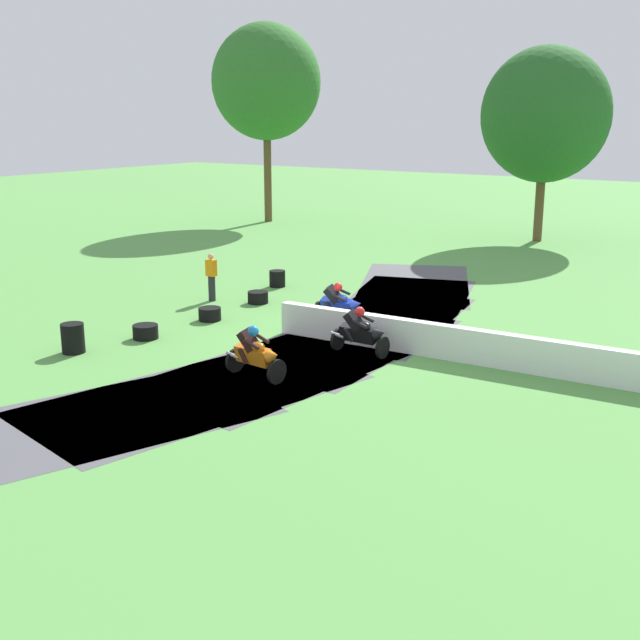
{
  "coord_description": "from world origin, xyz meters",
  "views": [
    {
      "loc": [
        11.42,
        -18.4,
        6.24
      ],
      "look_at": [
        -0.0,
        -1.25,
        0.9
      ],
      "focal_mm": 45.15,
      "sensor_mm": 36.0,
      "label": 1
    }
  ],
  "objects_px": {
    "motorcycle_chase_black": "(360,332)",
    "motorcycle_trailing_blue": "(339,304)",
    "tire_stack_far": "(258,297)",
    "motorcycle_lead_orange": "(255,353)",
    "tire_stack_extra_a": "(277,279)",
    "tire_stack_mid_a": "(145,332)",
    "tire_stack_near": "(73,338)",
    "tire_stack_mid_b": "(210,314)",
    "track_marshal": "(211,277)"
  },
  "relations": [
    {
      "from": "motorcycle_chase_black",
      "to": "motorcycle_trailing_blue",
      "type": "bearing_deg",
      "value": 132.09
    },
    {
      "from": "tire_stack_far",
      "to": "motorcycle_lead_orange",
      "type": "bearing_deg",
      "value": -52.46
    },
    {
      "from": "motorcycle_lead_orange",
      "to": "motorcycle_trailing_blue",
      "type": "distance_m",
      "value": 5.64
    },
    {
      "from": "motorcycle_lead_orange",
      "to": "tire_stack_extra_a",
      "type": "distance_m",
      "value": 10.59
    },
    {
      "from": "tire_stack_mid_a",
      "to": "tire_stack_extra_a",
      "type": "xyz_separation_m",
      "value": [
        -1.06,
        7.71,
        0.1
      ]
    },
    {
      "from": "motorcycle_chase_black",
      "to": "tire_stack_mid_a",
      "type": "height_order",
      "value": "motorcycle_chase_black"
    },
    {
      "from": "tire_stack_mid_a",
      "to": "motorcycle_chase_black",
      "type": "bearing_deg",
      "value": 18.53
    },
    {
      "from": "tire_stack_near",
      "to": "tire_stack_mid_b",
      "type": "bearing_deg",
      "value": 80.85
    },
    {
      "from": "track_marshal",
      "to": "motorcycle_chase_black",
      "type": "bearing_deg",
      "value": -19.57
    },
    {
      "from": "motorcycle_lead_orange",
      "to": "motorcycle_trailing_blue",
      "type": "bearing_deg",
      "value": 101.51
    },
    {
      "from": "tire_stack_near",
      "to": "tire_stack_mid_a",
      "type": "xyz_separation_m",
      "value": [
        0.6,
        2.05,
        -0.2
      ]
    },
    {
      "from": "tire_stack_mid_a",
      "to": "tire_stack_extra_a",
      "type": "distance_m",
      "value": 7.78
    },
    {
      "from": "tire_stack_mid_b",
      "to": "motorcycle_trailing_blue",
      "type": "bearing_deg",
      "value": 27.66
    },
    {
      "from": "motorcycle_chase_black",
      "to": "tire_stack_mid_b",
      "type": "bearing_deg",
      "value": 174.09
    },
    {
      "from": "tire_stack_mid_b",
      "to": "track_marshal",
      "type": "bearing_deg",
      "value": 129.56
    },
    {
      "from": "motorcycle_chase_black",
      "to": "tire_stack_extra_a",
      "type": "distance_m",
      "value": 9.03
    },
    {
      "from": "motorcycle_chase_black",
      "to": "motorcycle_trailing_blue",
      "type": "relative_size",
      "value": 1.0
    },
    {
      "from": "tire_stack_near",
      "to": "motorcycle_chase_black",
      "type": "bearing_deg",
      "value": 31.79
    },
    {
      "from": "motorcycle_chase_black",
      "to": "tire_stack_mid_b",
      "type": "height_order",
      "value": "motorcycle_chase_black"
    },
    {
      "from": "tire_stack_near",
      "to": "track_marshal",
      "type": "height_order",
      "value": "track_marshal"
    },
    {
      "from": "tire_stack_mid_b",
      "to": "track_marshal",
      "type": "distance_m",
      "value": 2.74
    },
    {
      "from": "motorcycle_lead_orange",
      "to": "tire_stack_near",
      "type": "distance_m",
      "value": 5.51
    },
    {
      "from": "motorcycle_trailing_blue",
      "to": "tire_stack_near",
      "type": "distance_m",
      "value": 7.78
    },
    {
      "from": "motorcycle_lead_orange",
      "to": "motorcycle_chase_black",
      "type": "bearing_deg",
      "value": 70.44
    },
    {
      "from": "motorcycle_trailing_blue",
      "to": "track_marshal",
      "type": "distance_m",
      "value": 5.25
    },
    {
      "from": "motorcycle_trailing_blue",
      "to": "tire_stack_near",
      "type": "relative_size",
      "value": 2.11
    },
    {
      "from": "track_marshal",
      "to": "tire_stack_extra_a",
      "type": "bearing_deg",
      "value": 81.01
    },
    {
      "from": "tire_stack_extra_a",
      "to": "motorcycle_lead_orange",
      "type": "bearing_deg",
      "value": -56.22
    },
    {
      "from": "tire_stack_mid_a",
      "to": "tire_stack_far",
      "type": "bearing_deg",
      "value": 90.37
    },
    {
      "from": "tire_stack_near",
      "to": "tire_stack_mid_a",
      "type": "height_order",
      "value": "tire_stack_near"
    },
    {
      "from": "tire_stack_mid_b",
      "to": "tire_stack_near",
      "type": "bearing_deg",
      "value": -99.15
    },
    {
      "from": "tire_stack_extra_a",
      "to": "track_marshal",
      "type": "bearing_deg",
      "value": -98.99
    },
    {
      "from": "motorcycle_chase_black",
      "to": "motorcycle_trailing_blue",
      "type": "height_order",
      "value": "motorcycle_chase_black"
    },
    {
      "from": "tire_stack_mid_a",
      "to": "tire_stack_extra_a",
      "type": "height_order",
      "value": "tire_stack_extra_a"
    },
    {
      "from": "motorcycle_lead_orange",
      "to": "tire_stack_far",
      "type": "bearing_deg",
      "value": 127.54
    },
    {
      "from": "tire_stack_near",
      "to": "track_marshal",
      "type": "distance_m",
      "value": 6.77
    },
    {
      "from": "tire_stack_extra_a",
      "to": "motorcycle_chase_black",
      "type": "bearing_deg",
      "value": -39.37
    },
    {
      "from": "motorcycle_trailing_blue",
      "to": "tire_stack_mid_b",
      "type": "relative_size",
      "value": 2.42
    },
    {
      "from": "motorcycle_trailing_blue",
      "to": "tire_stack_mid_a",
      "type": "bearing_deg",
      "value": -129.79
    },
    {
      "from": "motorcycle_chase_black",
      "to": "tire_stack_near",
      "type": "xyz_separation_m",
      "value": [
        -6.51,
        -4.03,
        -0.24
      ]
    },
    {
      "from": "motorcycle_trailing_blue",
      "to": "tire_stack_far",
      "type": "bearing_deg",
      "value": 168.07
    },
    {
      "from": "motorcycle_trailing_blue",
      "to": "track_marshal",
      "type": "relative_size",
      "value": 1.03
    },
    {
      "from": "tire_stack_mid_b",
      "to": "tire_stack_far",
      "type": "relative_size",
      "value": 1.01
    },
    {
      "from": "motorcycle_trailing_blue",
      "to": "tire_stack_mid_a",
      "type": "height_order",
      "value": "motorcycle_trailing_blue"
    },
    {
      "from": "tire_stack_near",
      "to": "tire_stack_far",
      "type": "xyz_separation_m",
      "value": [
        0.56,
        7.28,
        -0.2
      ]
    },
    {
      "from": "tire_stack_mid_b",
      "to": "tire_stack_extra_a",
      "type": "height_order",
      "value": "tire_stack_extra_a"
    },
    {
      "from": "motorcycle_chase_black",
      "to": "track_marshal",
      "type": "height_order",
      "value": "track_marshal"
    },
    {
      "from": "motorcycle_lead_orange",
      "to": "motorcycle_trailing_blue",
      "type": "xyz_separation_m",
      "value": [
        -1.13,
        5.53,
        -0.03
      ]
    },
    {
      "from": "tire_stack_mid_b",
      "to": "tire_stack_far",
      "type": "bearing_deg",
      "value": 93.94
    },
    {
      "from": "tire_stack_mid_a",
      "to": "tire_stack_far",
      "type": "distance_m",
      "value": 5.23
    }
  ]
}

